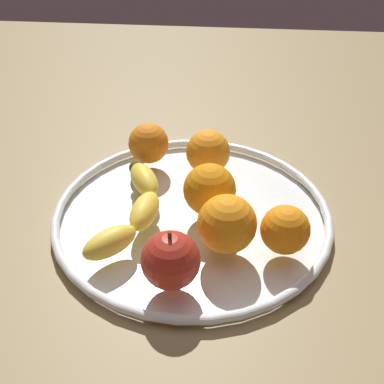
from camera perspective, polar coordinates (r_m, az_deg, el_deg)
The scene contains 9 objects.
ground_plane at distance 72.85cm, azimuth 0.00°, elevation -4.30°, with size 159.90×159.90×4.00cm, color #917E53.
fruit_bowl at distance 70.97cm, azimuth 0.00°, elevation -2.52°, with size 38.52×38.52×1.80cm.
banana at distance 68.50cm, azimuth -6.50°, elevation -1.71°, with size 21.78×9.32×3.38cm.
apple at distance 58.09cm, azimuth -2.41°, elevation -7.61°, with size 6.86×6.86×7.66cm.
orange_front_right at distance 68.17cm, azimuth 1.97°, elevation 0.29°, with size 7.10×7.10×7.10cm, color orange.
orange_center at distance 76.35cm, azimuth 1.80°, elevation 4.48°, with size 6.63×6.63×6.63cm, color orange.
orange_back_right at distance 79.12cm, azimuth -4.87°, elevation 5.43°, with size 6.21×6.21×6.21cm, color orange.
orange_front_left at distance 63.50cm, azimuth 10.34°, elevation -4.14°, with size 6.13×6.13×6.13cm, color orange.
orange_back_left at distance 62.48cm, azimuth 3.91°, elevation -3.56°, with size 7.38×7.38×7.38cm, color orange.
Camera 1 is at (-54.82, -4.80, 45.74)cm, focal length 47.85 mm.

